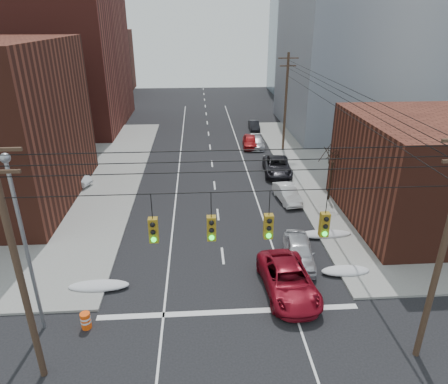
{
  "coord_description": "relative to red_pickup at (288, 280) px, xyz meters",
  "views": [
    {
      "loc": [
        -1.42,
        -10.39,
        14.53
      ],
      "look_at": [
        0.33,
        15.65,
        3.0
      ],
      "focal_mm": 32.0,
      "sensor_mm": 36.0,
      "label": 1
    }
  ],
  "objects": [
    {
      "name": "lot_car_a",
      "position": [
        -16.88,
        16.75,
        0.01
      ],
      "size": [
        4.31,
        2.8,
        1.34
      ],
      "primitive_type": "imported",
      "rotation": [
        0.0,
        0.0,
        1.2
      ],
      "color": "silver",
      "rests_on": "sidewalk_nw"
    },
    {
      "name": "utility_pole_far",
      "position": [
        5.03,
        26.0,
        4.98
      ],
      "size": [
        2.2,
        0.28,
        11.0
      ],
      "color": "#473323",
      "rests_on": "ground"
    },
    {
      "name": "building_brick_far",
      "position": [
        -29.47,
        66.0,
        5.19
      ],
      "size": [
        22.0,
        18.0,
        12.0
      ],
      "primitive_type": "cube",
      "color": "#4E2117",
      "rests_on": "ground"
    },
    {
      "name": "parked_car_f",
      "position": [
        2.93,
        35.65,
        -0.2
      ],
      "size": [
        1.33,
        3.72,
        1.22
      ],
      "primitive_type": "imported",
      "rotation": [
        0.0,
        0.0,
        -0.01
      ],
      "color": "black",
      "rests_on": "ground"
    },
    {
      "name": "traffic_signals",
      "position": [
        -3.38,
        -5.03,
        6.36
      ],
      "size": [
        17.0,
        0.42,
        2.02
      ],
      "color": "black",
      "rests_on": "ground"
    },
    {
      "name": "construction_barrel",
      "position": [
        -10.8,
        -2.17,
        -0.35
      ],
      "size": [
        0.57,
        0.57,
        0.9
      ],
      "rotation": [
        0.0,
        0.0,
        -0.14
      ],
      "color": "#FF4F0D",
      "rests_on": "ground"
    },
    {
      "name": "bare_tree",
      "position": [
        6.11,
        12.0,
        1.51
      ],
      "size": [
        2.09,
        2.2,
        4.93
      ],
      "color": "black",
      "rests_on": "ground"
    },
    {
      "name": "parked_car_e",
      "position": [
        1.35,
        27.62,
        -0.07
      ],
      "size": [
        2.05,
        4.45,
        1.48
      ],
      "primitive_type": "imported",
      "rotation": [
        0.0,
        0.0,
        -0.07
      ],
      "color": "#9C0E11",
      "rests_on": "ground"
    },
    {
      "name": "lot_car_b",
      "position": [
        -18.36,
        20.64,
        0.11
      ],
      "size": [
        6.0,
        3.94,
        1.53
      ],
      "primitive_type": "imported",
      "rotation": [
        0.0,
        0.0,
        1.84
      ],
      "color": "silver",
      "rests_on": "sidewalk_nw"
    },
    {
      "name": "snow_east_far",
      "position": [
        3.93,
        6.0,
        -0.6
      ],
      "size": [
        4.0,
        1.08,
        0.42
      ],
      "primitive_type": "ellipsoid",
      "color": "silver",
      "rests_on": "ground"
    },
    {
      "name": "snow_ne",
      "position": [
        3.93,
        1.5,
        -0.6
      ],
      "size": [
        3.0,
        1.08,
        0.42
      ],
      "primitive_type": "ellipsoid",
      "color": "silver",
      "rests_on": "ground"
    },
    {
      "name": "building_office",
      "position": [
        18.53,
        36.0,
        11.69
      ],
      "size": [
        22.0,
        20.0,
        25.0
      ],
      "primitive_type": "cube",
      "color": "gray",
      "rests_on": "ground"
    },
    {
      "name": "snow_nw",
      "position": [
        -10.87,
        1.0,
        -0.6
      ],
      "size": [
        3.5,
        1.08,
        0.42
      ],
      "primitive_type": "ellipsoid",
      "color": "silver",
      "rests_on": "ground"
    },
    {
      "name": "parked_car_a",
      "position": [
        1.33,
        2.97,
        -0.02
      ],
      "size": [
        2.43,
        4.81,
        1.57
      ],
      "primitive_type": "imported",
      "rotation": [
        0.0,
        0.0,
        -0.13
      ],
      "color": "silver",
      "rests_on": "ground"
    },
    {
      "name": "parked_car_d",
      "position": [
        2.15,
        27.45,
        -0.19
      ],
      "size": [
        2.11,
        4.38,
        1.23
      ],
      "primitive_type": "imported",
      "rotation": [
        0.0,
        0.0,
        -0.09
      ],
      "color": "silver",
      "rests_on": "ground"
    },
    {
      "name": "red_pickup",
      "position": [
        0.0,
        0.0,
        0.0
      ],
      "size": [
        3.02,
        5.97,
        1.62
      ],
      "primitive_type": "imported",
      "rotation": [
        0.0,
        0.0,
        0.06
      ],
      "color": "maroon",
      "rests_on": "ground"
    },
    {
      "name": "utility_pole_left",
      "position": [
        -11.97,
        -5.0,
        4.98
      ],
      "size": [
        2.2,
        0.28,
        11.0
      ],
      "color": "#473323",
      "rests_on": "ground"
    },
    {
      "name": "building_glass",
      "position": [
        20.53,
        62.0,
        10.19
      ],
      "size": [
        20.0,
        18.0,
        22.0
      ],
      "primitive_type": "cube",
      "color": "gray",
      "rests_on": "ground"
    },
    {
      "name": "building_brick_tall",
      "position": [
        -27.47,
        40.0,
        14.19
      ],
      "size": [
        24.0,
        20.0,
        30.0
      ],
      "primitive_type": "cube",
      "color": "maroon",
      "rests_on": "ground"
    },
    {
      "name": "street_light",
      "position": [
        -12.97,
        -2.0,
        4.73
      ],
      "size": [
        0.44,
        0.44,
        9.32
      ],
      "color": "gray",
      "rests_on": "ground"
    },
    {
      "name": "parked_car_c",
      "position": [
        2.93,
        18.64,
        -0.03
      ],
      "size": [
        3.05,
        5.83,
        1.57
      ],
      "primitive_type": "imported",
      "rotation": [
        0.0,
        0.0,
        -0.08
      ],
      "color": "black",
      "rests_on": "ground"
    },
    {
      "name": "parked_car_b",
      "position": [
        2.57,
        12.19,
        -0.14
      ],
      "size": [
        1.95,
        4.23,
        1.34
      ],
      "primitive_type": "imported",
      "rotation": [
        0.0,
        0.0,
        0.13
      ],
      "color": "silver",
      "rests_on": "ground"
    },
    {
      "name": "utility_pole_right",
      "position": [
        5.03,
        -5.0,
        4.98
      ],
      "size": [
        2.2,
        0.28,
        11.0
      ],
      "color": "#473323",
      "rests_on": "ground"
    },
    {
      "name": "lot_car_d",
      "position": [
        -21.2,
        16.74,
        -0.04
      ],
      "size": [
        3.7,
        1.63,
        1.24
      ],
      "primitive_type": "imported",
      "rotation": [
        0.0,
        0.0,
        1.52
      ],
      "color": "silver",
      "rests_on": "sidewalk_nw"
    }
  ]
}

